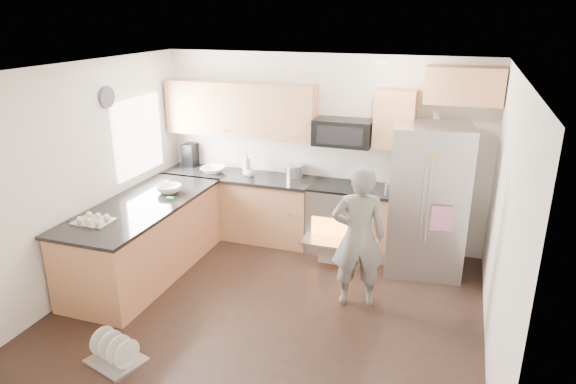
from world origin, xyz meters
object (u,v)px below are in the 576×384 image
at_px(stove_range, 339,203).
at_px(person, 358,237).
at_px(refrigerator, 427,200).
at_px(dish_rack, 116,355).

height_order(stove_range, person, stove_range).
distance_m(refrigerator, person, 1.23).
xyz_separation_m(refrigerator, dish_rack, (-2.53, -2.81, -0.85)).
xyz_separation_m(stove_range, refrigerator, (1.15, -0.24, 0.26)).
relative_size(stove_range, dish_rack, 3.04).
relative_size(stove_range, refrigerator, 0.96).
height_order(refrigerator, person, refrigerator).
relative_size(person, dish_rack, 2.74).
height_order(refrigerator, dish_rack, refrigerator).
bearing_deg(person, dish_rack, 26.54).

